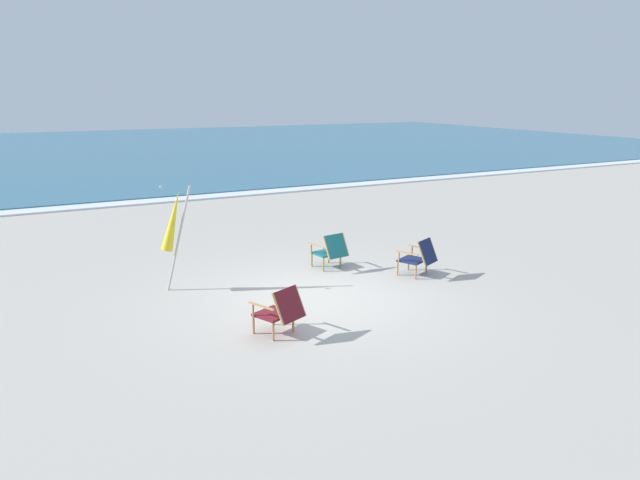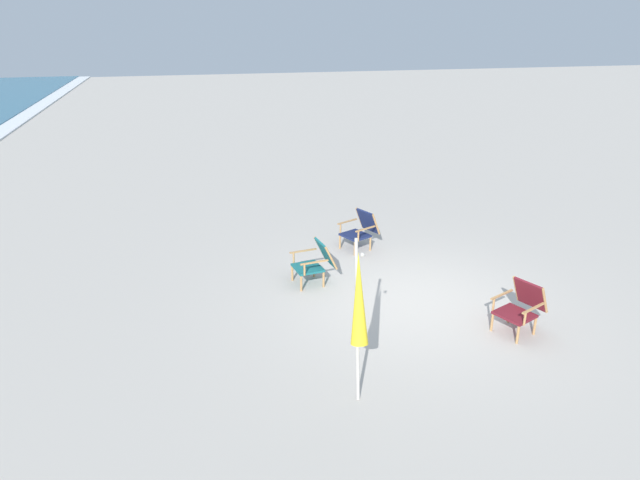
{
  "view_description": "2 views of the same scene",
  "coord_description": "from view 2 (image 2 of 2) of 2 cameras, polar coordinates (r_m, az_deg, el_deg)",
  "views": [
    {
      "loc": [
        -4.45,
        -9.04,
        3.74
      ],
      "look_at": [
        0.82,
        1.39,
        0.71
      ],
      "focal_mm": 32.0,
      "sensor_mm": 36.0,
      "label": 1
    },
    {
      "loc": [
        -8.15,
        3.5,
        4.64
      ],
      "look_at": [
        1.03,
        1.43,
        0.87
      ],
      "focal_mm": 32.0,
      "sensor_mm": 36.0,
      "label": 2
    }
  ],
  "objects": [
    {
      "name": "umbrella_furled_yellow",
      "position": [
        7.06,
        3.9,
        -6.0
      ],
      "size": [
        0.64,
        0.29,
        2.07
      ],
      "color": "#B7B2A8",
      "rests_on": "ground"
    },
    {
      "name": "beach_chair_far_center",
      "position": [
        9.4,
        19.53,
        -6.16
      ],
      "size": [
        0.82,
        0.89,
        0.8
      ],
      "color": "maroon",
      "rests_on": "ground"
    },
    {
      "name": "ground_plane",
      "position": [
        10.01,
        9.39,
        -6.11
      ],
      "size": [
        80.0,
        80.0,
        0.0
      ],
      "primitive_type": "plane",
      "color": "#B2AAA0"
    },
    {
      "name": "beach_chair_back_left",
      "position": [
        11.95,
        4.12,
        1.13
      ],
      "size": [
        0.82,
        0.89,
        0.8
      ],
      "color": "#19234C",
      "rests_on": "ground"
    },
    {
      "name": "beach_chair_front_right",
      "position": [
        10.38,
        -0.42,
        -2.12
      ],
      "size": [
        0.69,
        0.81,
        0.8
      ],
      "color": "#196066",
      "rests_on": "ground"
    }
  ]
}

